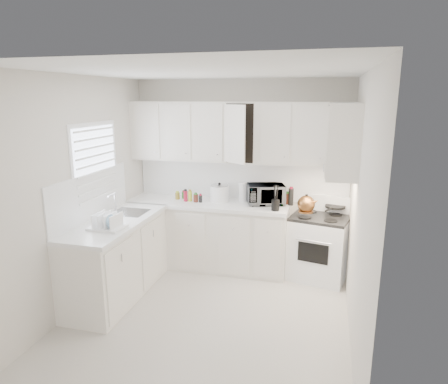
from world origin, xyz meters
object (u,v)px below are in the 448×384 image
(tea_kettle, at_px, (306,203))
(microwave, at_px, (266,192))
(utensil_crock, at_px, (276,198))
(dish_rack, at_px, (107,220))
(rice_cooker, at_px, (219,192))
(stove, at_px, (319,239))

(tea_kettle, xyz_separation_m, microwave, (-0.55, 0.25, 0.05))
(utensil_crock, xyz_separation_m, dish_rack, (-1.69, -1.19, -0.07))
(rice_cooker, height_order, utensil_crock, utensil_crock)
(stove, xyz_separation_m, tea_kettle, (-0.18, -0.16, 0.52))
(stove, bearing_deg, utensil_crock, -148.54)
(tea_kettle, distance_m, microwave, 0.61)
(stove, xyz_separation_m, dish_rack, (-2.25, -1.39, 0.50))
(rice_cooker, relative_size, utensil_crock, 0.77)
(stove, relative_size, utensil_crock, 3.23)
(microwave, distance_m, utensil_crock, 0.33)
(tea_kettle, bearing_deg, utensil_crock, -161.13)
(stove, xyz_separation_m, utensil_crock, (-0.56, -0.20, 0.57))
(rice_cooker, bearing_deg, dish_rack, -104.74)
(stove, xyz_separation_m, microwave, (-0.73, 0.09, 0.57))
(utensil_crock, relative_size, dish_rack, 0.91)
(stove, distance_m, microwave, 0.93)
(microwave, relative_size, utensil_crock, 1.43)
(tea_kettle, xyz_separation_m, dish_rack, (-2.07, -1.23, -0.01))
(stove, relative_size, dish_rack, 2.95)
(microwave, distance_m, rice_cooker, 0.65)
(stove, relative_size, tea_kettle, 4.01)
(stove, height_order, utensil_crock, utensil_crock)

